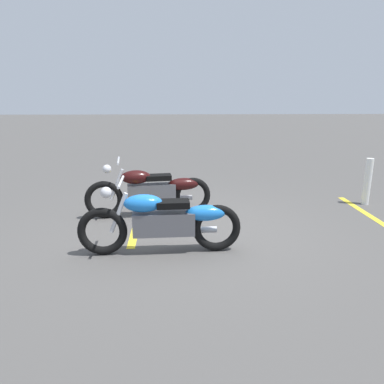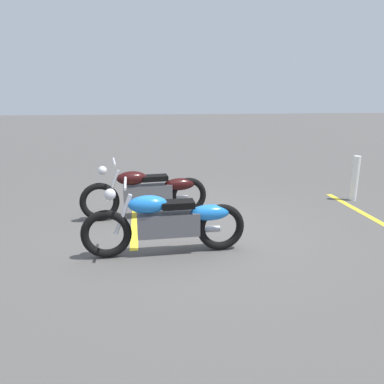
# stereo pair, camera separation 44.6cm
# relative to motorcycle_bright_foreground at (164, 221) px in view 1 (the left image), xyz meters

# --- Properties ---
(ground_plane) EXTENTS (60.00, 60.00, 0.00)m
(ground_plane) POSITION_rel_motorcycle_bright_foreground_xyz_m (0.33, 0.78, -0.46)
(ground_plane) COLOR #514F4C
(motorcycle_bright_foreground) EXTENTS (2.23, 0.62, 1.04)m
(motorcycle_bright_foreground) POSITION_rel_motorcycle_bright_foreground_xyz_m (0.00, 0.00, 0.00)
(motorcycle_bright_foreground) COLOR black
(motorcycle_bright_foreground) RESTS_ON ground
(motorcycle_dark_foreground) EXTENTS (2.22, 0.67, 1.04)m
(motorcycle_dark_foreground) POSITION_rel_motorcycle_bright_foreground_xyz_m (-0.28, 1.57, 0.00)
(motorcycle_dark_foreground) COLOR black
(motorcycle_dark_foreground) RESTS_ON ground
(bollard_post) EXTENTS (0.14, 0.14, 0.92)m
(bollard_post) POSITION_rel_motorcycle_bright_foreground_xyz_m (3.87, 2.13, -0.00)
(bollard_post) COLOR white
(bollard_post) RESTS_ON ground
(parking_stripe_near) EXTENTS (0.20, 3.20, 0.01)m
(parking_stripe_near) POSITION_rel_motorcycle_bright_foreground_xyz_m (-0.54, 1.72, -0.46)
(parking_stripe_near) COLOR yellow
(parking_stripe_near) RESTS_ON ground
(parking_stripe_mid) EXTENTS (0.20, 3.20, 0.01)m
(parking_stripe_mid) POSITION_rel_motorcycle_bright_foreground_xyz_m (3.63, 0.99, -0.46)
(parking_stripe_mid) COLOR yellow
(parking_stripe_mid) RESTS_ON ground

